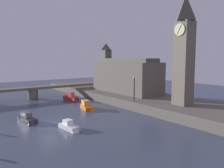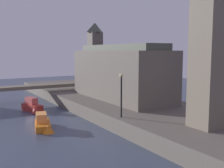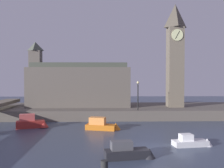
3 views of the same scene
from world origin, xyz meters
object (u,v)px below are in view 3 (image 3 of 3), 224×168
(boat_barge_dark, at_px, (131,152))
(boat_ferry_white, at_px, (194,142))
(boat_dinghy_red, at_px, (32,123))
(clock_tower, at_px, (175,54))
(parliament_hall, at_px, (77,85))
(streetlamp, at_px, (138,92))
(boat_patrol_orange, at_px, (104,125))

(boat_barge_dark, relative_size, boat_ferry_white, 1.09)
(boat_ferry_white, xyz_separation_m, boat_dinghy_red, (-17.31, 8.62, 0.28))
(boat_barge_dark, bearing_deg, clock_tower, 66.21)
(boat_barge_dark, distance_m, boat_ferry_white, 7.01)
(parliament_hall, distance_m, boat_ferry_white, 23.49)
(streetlamp, bearing_deg, boat_ferry_white, -75.45)
(clock_tower, height_order, boat_ferry_white, clock_tower)
(parliament_hall, relative_size, boat_dinghy_red, 3.94)
(parliament_hall, bearing_deg, clock_tower, -5.23)
(streetlamp, relative_size, boat_ferry_white, 1.09)
(clock_tower, xyz_separation_m, parliament_hall, (-15.90, 1.46, -5.07))
(boat_patrol_orange, distance_m, boat_dinghy_red, 9.01)
(streetlamp, bearing_deg, clock_tower, 32.87)
(streetlamp, height_order, boat_ferry_white, streetlamp)
(boat_barge_dark, bearing_deg, parliament_hall, 106.56)
(clock_tower, distance_m, parliament_hall, 16.75)
(clock_tower, height_order, boat_dinghy_red, clock_tower)
(boat_dinghy_red, bearing_deg, parliament_hall, 66.93)
(boat_ferry_white, bearing_deg, clock_tower, 80.19)
(boat_patrol_orange, bearing_deg, boat_ferry_white, -41.16)
(boat_ferry_white, bearing_deg, boat_patrol_orange, 138.84)
(clock_tower, relative_size, streetlamp, 3.93)
(boat_patrol_orange, xyz_separation_m, boat_ferry_white, (8.39, -7.34, -0.16))
(boat_patrol_orange, height_order, boat_dinghy_red, boat_dinghy_red)
(boat_dinghy_red, bearing_deg, streetlamp, 19.16)
(clock_tower, relative_size, boat_ferry_white, 4.28)
(boat_barge_dark, distance_m, boat_dinghy_red, 16.31)
(streetlamp, xyz_separation_m, boat_ferry_white, (3.48, -13.43, -3.75))
(clock_tower, distance_m, boat_patrol_orange, 18.14)
(clock_tower, xyz_separation_m, boat_dinghy_red, (-20.36, -9.03, -9.45))
(boat_patrol_orange, relative_size, boat_barge_dark, 1.07)
(parliament_hall, bearing_deg, boat_barge_dark, -73.44)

